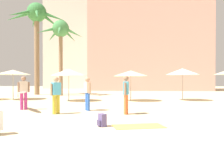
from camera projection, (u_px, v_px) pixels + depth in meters
name	position (u px, v px, depth m)	size (l,w,h in m)	color
ground	(127.00, 143.00, 5.59)	(120.00, 120.00, 0.00)	beige
hotel_pink	(147.00, 46.00, 38.89)	(18.76, 9.65, 14.89)	#DB9989
palm_tree_far_left	(61.00, 34.00, 23.71)	(4.54, 4.52, 7.73)	#896B4C
palm_tree_left	(37.00, 21.00, 25.22)	(6.63, 6.00, 10.02)	#896B4C
cafe_umbrella_0	(13.00, 72.00, 18.75)	(2.78, 2.78, 2.40)	gray
cafe_umbrella_1	(131.00, 73.00, 17.40)	(2.65, 2.65, 2.28)	gray
cafe_umbrella_2	(69.00, 72.00, 17.37)	(2.70, 2.70, 2.41)	gray
cafe_umbrella_4	(183.00, 72.00, 17.86)	(2.53, 2.53, 2.46)	gray
beach_towel	(139.00, 126.00, 7.60)	(1.66, 0.84, 0.01)	#F4CC4C
backpack	(102.00, 120.00, 7.59)	(0.34, 0.35, 0.42)	#55487A
person_mid_center	(22.00, 92.00, 11.90)	(1.81, 2.49, 1.74)	#B7337F
person_near_right	(126.00, 93.00, 10.40)	(0.27, 0.61, 1.74)	orange
person_near_left	(87.00, 92.00, 11.67)	(0.41, 0.56, 1.69)	blue
person_mid_left	(56.00, 93.00, 10.49)	(0.45, 0.53, 1.69)	gold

